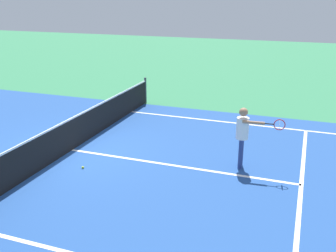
% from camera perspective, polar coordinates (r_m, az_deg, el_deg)
% --- Properties ---
extents(ground_plane, '(60.00, 60.00, 0.00)m').
position_cam_1_polar(ground_plane, '(11.74, -13.90, -3.44)').
color(ground_plane, '#337F51').
extents(court_surface_inbounds, '(10.62, 24.40, 0.00)m').
position_cam_1_polar(court_surface_inbounds, '(11.74, -13.90, -3.43)').
color(court_surface_inbounds, '#234C93').
rests_on(court_surface_inbounds, ground_plane).
extents(line_sideline_right, '(0.10, 11.89, 0.01)m').
position_cam_1_polar(line_sideline_right, '(13.76, 17.68, -0.44)').
color(line_sideline_right, white).
rests_on(line_sideline_right, ground_plane).
extents(line_service_near, '(8.22, 0.10, 0.01)m').
position_cam_1_polar(line_service_near, '(9.94, 18.96, -8.16)').
color(line_service_near, white).
rests_on(line_service_near, ground_plane).
extents(line_center_service, '(0.10, 6.40, 0.01)m').
position_cam_1_polar(line_center_service, '(10.40, 1.06, -5.83)').
color(line_center_service, white).
rests_on(line_center_service, ground_plane).
extents(net, '(11.07, 0.09, 1.07)m').
position_cam_1_polar(net, '(11.57, -14.09, -1.18)').
color(net, '#33383D').
rests_on(net, ground_plane).
extents(player_near, '(0.43, 1.21, 1.62)m').
position_cam_1_polar(player_near, '(10.13, 11.01, -0.74)').
color(player_near, navy).
rests_on(player_near, ground_plane).
extents(tennis_ball_near_net, '(0.07, 0.07, 0.07)m').
position_cam_1_polar(tennis_ball_near_net, '(10.47, -12.39, -5.94)').
color(tennis_ball_near_net, '#CCE033').
rests_on(tennis_ball_near_net, ground_plane).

